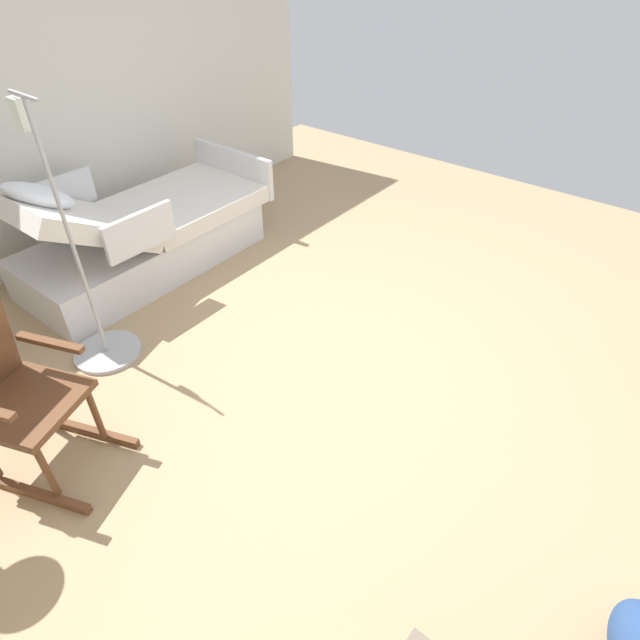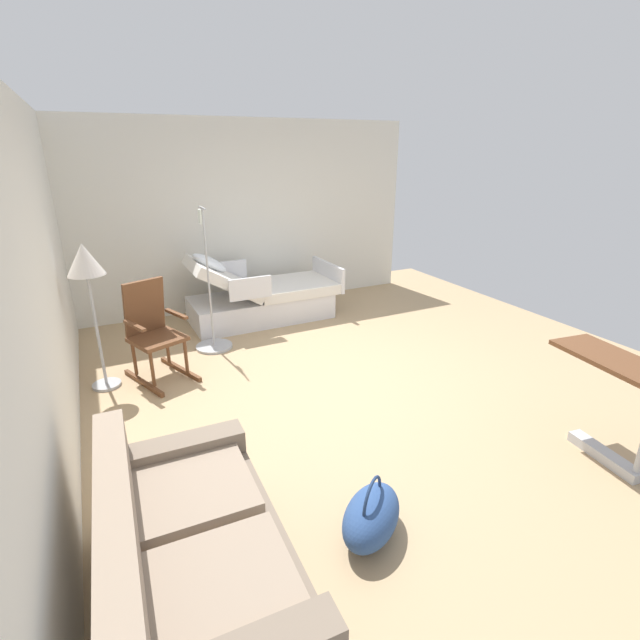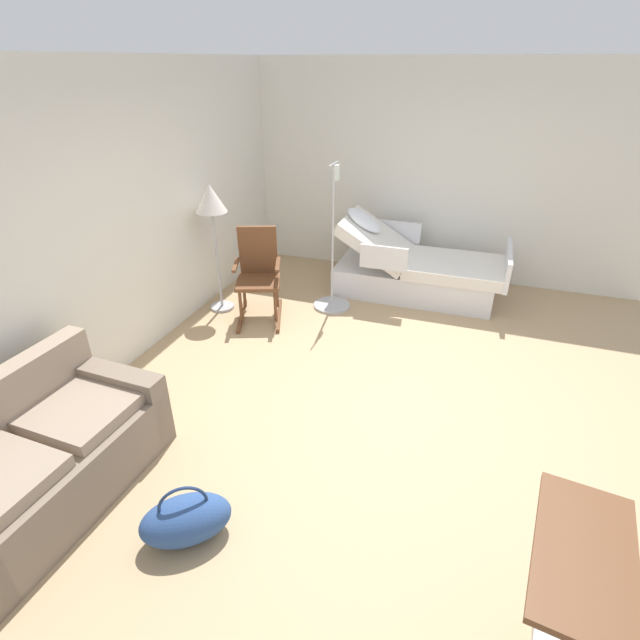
# 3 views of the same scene
# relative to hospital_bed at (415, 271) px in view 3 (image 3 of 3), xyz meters

# --- Properties ---
(ground_plane) EXTENTS (7.15, 7.15, 0.00)m
(ground_plane) POSITION_rel_hospital_bed_xyz_m (-2.14, -0.12, -0.31)
(ground_plane) COLOR tan
(back_wall) EXTENTS (5.92, 0.10, 2.70)m
(back_wall) POSITION_rel_hospital_bed_xyz_m (-2.14, 2.42, 1.04)
(back_wall) COLOR silver
(back_wall) RESTS_ON ground
(side_wall) EXTENTS (0.10, 5.17, 2.70)m
(side_wall) POSITION_rel_hospital_bed_xyz_m (0.77, -0.12, 1.04)
(side_wall) COLOR silver
(side_wall) RESTS_ON ground
(hospital_bed) EXTENTS (1.05, 2.07, 1.07)m
(hospital_bed) POSITION_rel_hospital_bed_xyz_m (0.00, 0.00, 0.00)
(hospital_bed) COLOR silver
(hospital_bed) RESTS_ON ground
(couch) EXTENTS (1.63, 0.90, 0.85)m
(couch) POSITION_rel_hospital_bed_xyz_m (-4.08, 1.81, -0.00)
(couch) COLOR #7D6C5C
(couch) RESTS_ON ground
(rocking_chair) EXTENTS (0.88, 0.71, 1.05)m
(rocking_chair) POSITION_rel_hospital_bed_xyz_m (-1.18, 1.59, 0.20)
(rocking_chair) COLOR brown
(rocking_chair) RESTS_ON ground
(floor_lamp) EXTENTS (0.34, 0.34, 1.48)m
(floor_lamp) POSITION_rel_hospital_bed_xyz_m (-1.18, 2.11, 0.92)
(floor_lamp) COLOR #B2B5BA
(floor_lamp) RESTS_ON ground
(overbed_table) EXTENTS (0.87, 0.50, 0.84)m
(overbed_table) POSITION_rel_hospital_bed_xyz_m (-4.17, -1.34, 0.23)
(overbed_table) COLOR #B2B5BA
(overbed_table) RESTS_ON ground
(duffel_bag) EXTENTS (0.60, 0.64, 0.43)m
(duffel_bag) POSITION_rel_hospital_bed_xyz_m (-4.05, 0.72, -0.15)
(duffel_bag) COLOR #2D4C84
(duffel_bag) RESTS_ON ground
(iv_pole) EXTENTS (0.44, 0.44, 1.69)m
(iv_pole) POSITION_rel_hospital_bed_xyz_m (-0.69, 0.87, -0.06)
(iv_pole) COLOR #B2B5BA
(iv_pole) RESTS_ON ground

